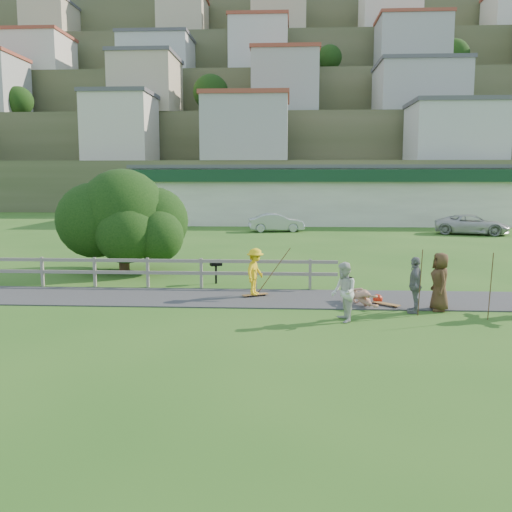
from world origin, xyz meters
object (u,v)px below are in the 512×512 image
object	(u,v)px
car_white	(472,225)
bbq	(216,272)
car_silver	(276,223)
spectator_a	(344,292)
tree	(123,233)
skater_fallen	(360,297)
skater_rider	(255,274)
spectator_c	(440,282)
spectator_b	(415,285)

from	to	relation	value
car_white	bbq	size ratio (longest dim) A/B	5.57
car_silver	car_white	distance (m)	14.12
spectator_a	tree	bearing A→B (deg)	-142.84
skater_fallen	skater_rider	bearing A→B (deg)	135.67
spectator_c	car_silver	xyz separation A→B (m)	(-5.57, 25.49, -0.21)
spectator_b	bbq	size ratio (longest dim) A/B	1.85
spectator_b	bbq	xyz separation A→B (m)	(-6.57, 4.39, -0.39)
spectator_c	spectator_a	bearing A→B (deg)	-66.08
spectator_a	spectator_c	world-z (taller)	spectator_c
skater_fallen	spectator_b	distance (m)	1.80
car_white	bbq	xyz separation A→B (m)	(-15.88, -20.05, -0.25)
car_white	spectator_c	bearing A→B (deg)	176.88
skater_fallen	spectator_c	bearing A→B (deg)	-38.83
car_white	skater_fallen	bearing A→B (deg)	171.66
spectator_b	skater_fallen	bearing A→B (deg)	-108.05
spectator_a	spectator_b	bearing A→B (deg)	109.16
spectator_a	car_silver	bearing A→B (deg)	175.92
bbq	car_white	bearing A→B (deg)	30.78
skater_fallen	car_silver	world-z (taller)	car_silver
skater_fallen	car_silver	size ratio (longest dim) A/B	0.39
spectator_b	tree	world-z (taller)	tree
skater_rider	bbq	xyz separation A→B (m)	(-1.65, 2.47, -0.33)
spectator_b	spectator_c	bearing A→B (deg)	120.95
spectator_a	tree	distance (m)	11.97
skater_fallen	bbq	world-z (taller)	bbq
skater_fallen	car_white	bearing A→B (deg)	39.01
spectator_a	spectator_c	size ratio (longest dim) A/B	0.94
skater_fallen	spectator_a	bearing A→B (deg)	-136.15
skater_fallen	car_white	distance (m)	25.98
bbq	tree	bearing A→B (deg)	128.15
tree	bbq	distance (m)	5.21
spectator_a	spectator_c	bearing A→B (deg)	107.10
tree	bbq	world-z (taller)	tree
skater_rider	tree	xyz separation A→B (m)	(-5.99, 5.07, 0.91)
skater_rider	tree	distance (m)	7.90
car_silver	bbq	distance (m)	21.48
skater_fallen	car_silver	bearing A→B (deg)	71.01
car_silver	tree	bearing A→B (deg)	152.72
car_white	car_silver	bearing A→B (deg)	100.77
spectator_a	tree	size ratio (longest dim) A/B	0.28
spectator_a	bbq	size ratio (longest dim) A/B	1.84
skater_rider	car_silver	bearing A→B (deg)	18.96
car_silver	spectator_a	bearing A→B (deg)	176.16
spectator_b	tree	xyz separation A→B (m)	(-10.90, 6.99, 0.85)
spectator_c	bbq	distance (m)	8.45
skater_fallen	spectator_a	xyz separation A→B (m)	(-0.73, -2.03, 0.55)
spectator_c	car_white	bearing A→B (deg)	158.05
spectator_b	car_white	bearing A→B (deg)	169.62
tree	spectator_b	bearing A→B (deg)	-32.68
skater_rider	car_silver	distance (m)	23.87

